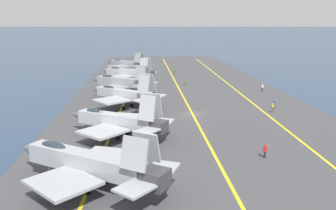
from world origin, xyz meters
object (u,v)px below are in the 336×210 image
parked_jet_fourth (124,94)px  crew_green_vest (175,71)px  parked_jet_third (118,120)px  parked_jet_sixth (128,72)px  parked_jet_seventh (127,64)px  parked_jet_second (88,163)px  crew_red_vest (265,150)px  crew_brown_vest (185,82)px  crew_white_vest (262,87)px  parked_jet_fifth (122,82)px  crew_blue_vest (274,104)px  crew_yellow_vest (273,107)px

parked_jet_fourth → crew_green_vest: size_ratio=7.87×
parked_jet_third → parked_jet_sixth: bearing=0.6°
parked_jet_third → parked_jet_seventh: (62.54, 1.46, 0.29)m
parked_jet_second → crew_red_vest: 20.11m
parked_jet_second → crew_green_vest: 73.62m
crew_brown_vest → crew_white_vest: crew_brown_vest is taller
parked_jet_fifth → crew_red_vest: 43.33m
parked_jet_second → crew_blue_vest: bearing=-44.7°
parked_jet_fifth → parked_jet_seventh: (32.18, 0.34, 0.20)m
crew_yellow_vest → crew_blue_vest: crew_yellow_vest is taller
parked_jet_second → crew_yellow_vest: 38.07m
crew_brown_vest → parked_jet_fourth: bearing=148.0°
crew_blue_vest → crew_red_vest: size_ratio=0.99×
crew_blue_vest → crew_yellow_vest: bearing=155.9°
parked_jet_fourth → crew_red_vest: bearing=-146.2°
parked_jet_second → parked_jet_seventh: size_ratio=1.17×
parked_jet_seventh → crew_brown_vest: (-23.72, -15.14, -1.71)m
crew_blue_vest → parked_jet_third: bearing=117.8°
parked_jet_seventh → crew_blue_vest: bearing=-149.7°
crew_red_vest → crew_green_vest: (66.17, 4.60, 0.08)m
crew_brown_vest → crew_green_vest: (18.54, 0.94, 0.07)m
parked_jet_fifth → crew_brown_vest: 17.12m
parked_jet_seventh → crew_brown_vest: 28.19m
parked_jet_third → crew_yellow_vest: 28.18m
crew_green_vest → crew_yellow_vest: bearing=-164.3°
parked_jet_fourth → crew_green_vest: bearing=-17.4°
parked_jet_fourth → parked_jet_seventh: (45.53, 1.54, 0.16)m
crew_white_vest → parked_jet_sixth: bearing=63.6°
crew_brown_vest → crew_red_vest: (-47.63, -3.66, -0.00)m
parked_jet_second → parked_jet_sixth: 60.13m
parked_jet_second → crew_blue_vest: parked_jet_second is taller
parked_jet_sixth → parked_jet_fifth: bearing=177.6°
parked_jet_second → crew_white_vest: parked_jet_second is taller
parked_jet_fifth → parked_jet_second: bearing=179.1°
crew_white_vest → crew_blue_vest: (-15.98, 3.21, 0.00)m
crew_brown_vest → crew_red_vest: size_ratio=1.00×
parked_jet_second → parked_jet_third: bearing=-6.9°
parked_jet_sixth → parked_jet_seventh: size_ratio=1.06×
parked_jet_third → crew_yellow_vest: (11.54, -25.67, -1.41)m
parked_jet_third → parked_jet_seventh: 62.56m
parked_jet_fourth → parked_jet_sixth: (28.32, 0.57, -0.07)m
parked_jet_fifth → crew_blue_vest: 32.35m
parked_jet_third → crew_brown_vest: size_ratio=8.77×
crew_red_vest → crew_yellow_vest: bearing=-22.2°
parked_jet_fifth → parked_jet_seventh: bearing=0.6°
parked_jet_fifth → crew_yellow_vest: bearing=-125.1°
crew_brown_vest → crew_red_vest: bearing=-175.6°
crew_red_vest → parked_jet_fourth: bearing=33.8°
parked_jet_third → crew_brown_vest: parked_jet_third is taller
parked_jet_third → crew_blue_vest: bearing=-62.2°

